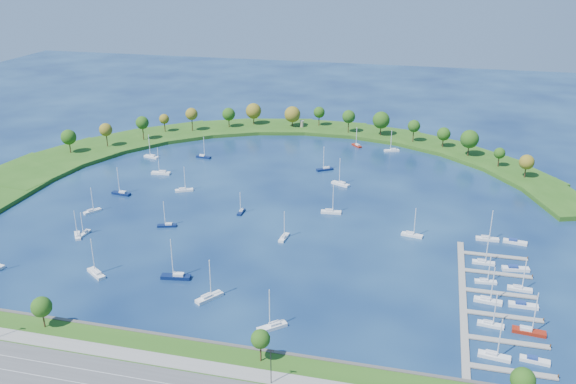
% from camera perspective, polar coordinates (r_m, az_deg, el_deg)
% --- Properties ---
extents(ground, '(700.00, 700.00, 0.00)m').
position_cam_1_polar(ground, '(263.07, -1.32, -1.11)').
color(ground, '#07163F').
rests_on(ground, ground).
extents(breakwater, '(286.74, 247.64, 2.00)m').
position_cam_1_polar(breakwater, '(319.60, -7.10, 3.18)').
color(breakwater, '#265316').
rests_on(breakwater, ground).
extents(breakwater_trees, '(238.12, 90.81, 14.07)m').
position_cam_1_polar(breakwater_trees, '(345.38, 1.50, 6.46)').
color(breakwater_trees, '#382314').
rests_on(breakwater_trees, breakwater).
extents(harbor_tower, '(2.60, 2.60, 4.09)m').
position_cam_1_polar(harbor_tower, '(369.59, 1.31, 6.45)').
color(harbor_tower, gray).
rests_on(harbor_tower, breakwater).
extents(dock_system, '(24.28, 82.00, 1.60)m').
position_cam_1_polar(dock_system, '(202.08, 18.24, -9.86)').
color(dock_system, gray).
rests_on(dock_system, ground).
extents(moored_boat_0, '(5.79, 7.37, 10.93)m').
position_cam_1_polar(moored_boat_0, '(267.19, -17.97, -1.66)').
color(moored_boat_0, white).
rests_on(moored_boat_0, ground).
extents(moored_boat_1, '(8.43, 7.95, 13.32)m').
position_cam_1_polar(moored_boat_1, '(180.77, -1.49, -12.48)').
color(moored_boat_1, white).
rests_on(moored_boat_1, ground).
extents(moored_boat_3, '(8.44, 6.70, 12.55)m').
position_cam_1_polar(moored_boat_3, '(302.80, 3.50, 2.22)').
color(moored_boat_3, '#0A1944').
rests_on(moored_boat_3, ground).
extents(moored_boat_4, '(8.43, 5.01, 11.97)m').
position_cam_1_polar(moored_boat_4, '(335.62, 9.75, 3.93)').
color(moored_boat_4, white).
rests_on(moored_boat_4, ground).
extents(moored_boat_5, '(5.94, 7.19, 10.82)m').
position_cam_1_polar(moored_boat_5, '(246.69, -19.22, -3.83)').
color(moored_boat_5, white).
rests_on(moored_boat_5, ground).
extents(moored_boat_6, '(1.91, 6.47, 9.46)m').
position_cam_1_polar(moored_boat_6, '(254.34, -4.44, -1.81)').
color(moored_boat_6, '#0A1944').
rests_on(moored_boat_6, ground).
extents(moored_boat_7, '(8.14, 3.19, 11.66)m').
position_cam_1_polar(moored_boat_7, '(323.67, -7.97, 3.36)').
color(moored_boat_7, '#0A1944').
rests_on(moored_boat_7, ground).
extents(moored_boat_8, '(2.18, 6.58, 9.53)m').
position_cam_1_polar(moored_boat_8, '(247.96, -18.65, -3.63)').
color(moored_boat_8, white).
rests_on(moored_boat_8, ground).
extents(moored_boat_9, '(8.69, 3.21, 12.49)m').
position_cam_1_polar(moored_boat_9, '(253.96, 4.07, -1.81)').
color(moored_boat_9, white).
rests_on(moored_boat_9, ground).
extents(moored_boat_10, '(8.26, 5.74, 11.94)m').
position_cam_1_polar(moored_boat_10, '(280.13, -9.78, 0.24)').
color(moored_boat_10, white).
rests_on(moored_boat_10, ground).
extents(moored_boat_11, '(8.84, 4.38, 12.52)m').
position_cam_1_polar(moored_boat_11, '(328.67, -12.74, 3.32)').
color(moored_boat_11, white).
rests_on(moored_boat_11, ground).
extents(moored_boat_12, '(9.46, 3.45, 13.61)m').
position_cam_1_polar(moored_boat_12, '(303.52, -11.87, 1.83)').
color(moored_boat_12, white).
rests_on(moored_boat_12, ground).
extents(moored_boat_13, '(8.91, 7.31, 13.38)m').
position_cam_1_polar(moored_boat_13, '(217.09, -17.62, -7.25)').
color(moored_boat_13, white).
rests_on(moored_boat_13, ground).
extents(moored_boat_14, '(10.27, 4.22, 14.66)m').
position_cam_1_polar(moored_boat_14, '(208.54, -10.50, -7.77)').
color(moored_boat_14, '#0A1944').
rests_on(moored_boat_14, ground).
extents(moored_boat_15, '(6.44, 6.88, 10.83)m').
position_cam_1_polar(moored_boat_15, '(341.56, 6.50, 4.43)').
color(moored_boat_15, maroon).
rests_on(moored_boat_15, ground).
extents(moored_boat_16, '(9.01, 3.44, 12.92)m').
position_cam_1_polar(moored_boat_16, '(282.45, -15.43, -0.06)').
color(moored_boat_16, '#0A1944').
rests_on(moored_boat_16, ground).
extents(moored_boat_17, '(8.44, 3.78, 11.99)m').
position_cam_1_polar(moored_boat_17, '(238.37, 11.60, -3.91)').
color(moored_boat_17, white).
rests_on(moored_boat_17, ground).
extents(moored_boat_18, '(7.82, 4.25, 11.08)m').
position_cam_1_polar(moored_boat_18, '(246.13, -11.33, -3.03)').
color(moored_boat_18, '#0A1944').
rests_on(moored_boat_18, ground).
extents(moored_boat_19, '(2.76, 7.71, 11.10)m').
position_cam_1_polar(moored_boat_19, '(231.55, -0.39, -4.24)').
color(moored_boat_19, white).
rests_on(moored_boat_19, ground).
extents(moored_boat_20, '(7.40, 9.21, 13.74)m').
position_cam_1_polar(moored_boat_20, '(195.61, -7.45, -9.74)').
color(moored_boat_20, white).
rests_on(moored_boat_20, ground).
extents(moored_boat_21, '(9.25, 6.17, 13.29)m').
position_cam_1_polar(moored_boat_21, '(284.17, 4.99, 0.82)').
color(moored_boat_21, white).
rests_on(moored_boat_21, ground).
extents(docked_boat_0, '(8.78, 3.48, 12.56)m').
position_cam_1_polar(docked_boat_0, '(178.63, 18.84, -14.33)').
color(docked_boat_0, white).
rests_on(docked_boat_0, ground).
extents(docked_boat_1, '(7.96, 3.17, 1.58)m').
position_cam_1_polar(docked_boat_1, '(181.08, 22.20, -14.45)').
color(docked_boat_1, white).
rests_on(docked_boat_1, ground).
extents(docked_boat_2, '(7.80, 3.02, 11.18)m').
position_cam_1_polar(docked_boat_2, '(191.27, 18.54, -11.67)').
color(docked_boat_2, white).
rests_on(docked_boat_2, ground).
extents(docked_boat_3, '(9.52, 3.47, 13.70)m').
position_cam_1_polar(docked_boat_3, '(191.76, 21.73, -12.03)').
color(docked_boat_3, maroon).
rests_on(docked_boat_3, ground).
extents(docked_boat_4, '(8.84, 3.40, 12.66)m').
position_cam_1_polar(docked_boat_4, '(202.41, 18.30, -9.62)').
color(docked_boat_4, white).
rests_on(docked_boat_4, ground).
extents(docked_boat_5, '(8.82, 2.50, 1.80)m').
position_cam_1_polar(docked_boat_5, '(203.88, 21.26, -9.90)').
color(docked_boat_5, white).
rests_on(docked_boat_5, ground).
extents(docked_boat_6, '(7.24, 2.59, 10.44)m').
position_cam_1_polar(docked_boat_6, '(213.04, 18.12, -7.94)').
color(docked_boat_6, white).
rests_on(docked_boat_6, ground).
extents(docked_boat_7, '(7.92, 2.72, 11.44)m').
position_cam_1_polar(docked_boat_7, '(212.42, 20.99, -8.43)').
color(docked_boat_7, white).
rests_on(docked_boat_7, ground).
extents(docked_boat_8, '(7.76, 2.36, 11.33)m').
position_cam_1_polar(docked_boat_8, '(224.83, 17.93, -6.25)').
color(docked_boat_8, white).
rests_on(docked_boat_8, ground).
extents(docked_boat_9, '(9.36, 3.70, 1.86)m').
position_cam_1_polar(docked_boat_9, '(224.27, 20.62, -6.76)').
color(docked_boat_9, white).
rests_on(docked_boat_9, ground).
extents(docked_boat_10, '(8.58, 2.74, 12.48)m').
position_cam_1_polar(docked_boat_10, '(242.59, 18.26, -4.14)').
color(docked_boat_10, white).
rests_on(docked_boat_10, ground).
extents(docked_boat_11, '(8.89, 3.70, 1.76)m').
position_cam_1_polar(docked_boat_11, '(243.73, 20.58, -4.41)').
color(docked_boat_11, white).
rests_on(docked_boat_11, ground).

